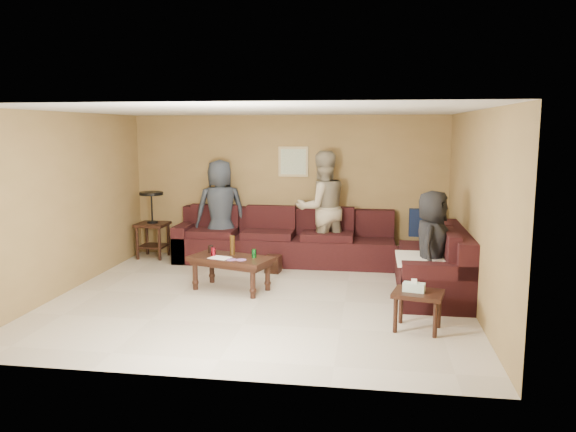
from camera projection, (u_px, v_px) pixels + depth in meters
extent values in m
plane|color=beige|center=(260.00, 298.00, 7.59)|extent=(5.50, 5.50, 0.00)
cube|color=beige|center=(259.00, 114.00, 7.21)|extent=(5.50, 5.00, 0.10)
cube|color=olive|center=(288.00, 187.00, 9.84)|extent=(5.50, 0.10, 2.50)
cube|color=olive|center=(204.00, 245.00, 4.96)|extent=(5.50, 0.10, 2.50)
cube|color=olive|center=(66.00, 203.00, 7.80)|extent=(0.10, 5.00, 2.50)
cube|color=olive|center=(476.00, 211.00, 6.99)|extent=(0.10, 5.00, 2.50)
cube|color=black|center=(284.00, 250.00, 9.56)|extent=(3.70, 0.90, 0.45)
cube|color=black|center=(287.00, 221.00, 9.81)|extent=(3.70, 0.24, 0.45)
cube|color=black|center=(186.00, 242.00, 9.80)|extent=(0.24, 0.90, 0.63)
cube|color=black|center=(431.00, 277.00, 7.81)|extent=(0.90, 2.00, 0.45)
cube|color=black|center=(457.00, 246.00, 7.69)|extent=(0.24, 2.00, 0.45)
cube|color=black|center=(438.00, 288.00, 6.93)|extent=(0.90, 0.24, 0.63)
cube|color=#131D3B|center=(423.00, 223.00, 9.14)|extent=(0.45, 0.14, 0.45)
cube|color=silver|center=(435.00, 260.00, 7.31)|extent=(1.00, 0.85, 0.04)
cube|color=black|center=(231.00, 259.00, 7.91)|extent=(1.27, 0.90, 0.06)
cube|color=black|center=(231.00, 263.00, 7.92)|extent=(1.17, 0.79, 0.05)
cylinder|color=black|center=(195.00, 275.00, 7.97)|extent=(0.07, 0.07, 0.42)
cylinder|color=black|center=(253.00, 283.00, 7.55)|extent=(0.07, 0.07, 0.42)
cylinder|color=black|center=(212.00, 269.00, 8.34)|extent=(0.07, 0.07, 0.42)
cylinder|color=black|center=(268.00, 276.00, 7.92)|extent=(0.07, 0.07, 0.42)
cylinder|color=maroon|center=(213.00, 252.00, 7.96)|extent=(0.07, 0.07, 0.12)
cylinder|color=#147426|center=(254.00, 253.00, 7.85)|extent=(0.07, 0.07, 0.12)
cylinder|color=#37240C|center=(232.00, 245.00, 8.01)|extent=(0.07, 0.07, 0.28)
cylinder|color=black|center=(211.00, 249.00, 8.14)|extent=(0.08, 0.08, 0.11)
cube|color=white|center=(220.00, 258.00, 7.84)|extent=(0.33, 0.29, 0.00)
cylinder|color=#D44A84|center=(231.00, 260.00, 7.72)|extent=(0.14, 0.14, 0.01)
cylinder|color=#D44A84|center=(241.00, 260.00, 7.71)|extent=(0.14, 0.14, 0.01)
cube|color=black|center=(152.00, 224.00, 9.90)|extent=(0.53, 0.53, 0.05)
cube|color=black|center=(153.00, 246.00, 9.96)|extent=(0.46, 0.46, 0.03)
cylinder|color=black|center=(137.00, 243.00, 9.79)|extent=(0.05, 0.05, 0.60)
cylinder|color=black|center=(159.00, 244.00, 9.72)|extent=(0.05, 0.05, 0.60)
cylinder|color=black|center=(147.00, 238.00, 10.19)|extent=(0.05, 0.05, 0.60)
cylinder|color=black|center=(168.00, 239.00, 10.12)|extent=(0.05, 0.05, 0.60)
cylinder|color=black|center=(152.00, 222.00, 9.90)|extent=(0.18, 0.18, 0.03)
cylinder|color=black|center=(152.00, 207.00, 9.86)|extent=(0.03, 0.03, 0.49)
cylinder|color=black|center=(151.00, 193.00, 9.82)|extent=(0.41, 0.41, 0.05)
cube|color=black|center=(418.00, 294.00, 6.33)|extent=(0.63, 0.56, 0.05)
cylinder|color=black|center=(395.00, 314.00, 6.28)|extent=(0.05, 0.05, 0.43)
cylinder|color=black|center=(435.00, 319.00, 6.13)|extent=(0.05, 0.05, 0.43)
cylinder|color=black|center=(401.00, 305.00, 6.59)|extent=(0.05, 0.05, 0.43)
cylinder|color=black|center=(439.00, 310.00, 6.44)|extent=(0.05, 0.05, 0.43)
cube|color=white|center=(414.00, 287.00, 6.32)|extent=(0.26, 0.17, 0.10)
cube|color=white|center=(414.00, 281.00, 6.31)|extent=(0.06, 0.04, 0.05)
cube|color=black|center=(273.00, 264.00, 8.93)|extent=(0.25, 0.25, 0.27)
cube|color=tan|center=(293.00, 162.00, 9.74)|extent=(0.52, 0.03, 0.52)
cube|color=beige|center=(293.00, 162.00, 9.72)|extent=(0.44, 0.01, 0.44)
imported|color=#2A303A|center=(220.00, 210.00, 9.66)|extent=(1.00, 0.84, 1.75)
imported|color=gray|center=(322.00, 208.00, 9.36)|extent=(1.15, 1.06, 1.91)
imported|color=black|center=(431.00, 247.00, 7.33)|extent=(0.66, 0.83, 1.48)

